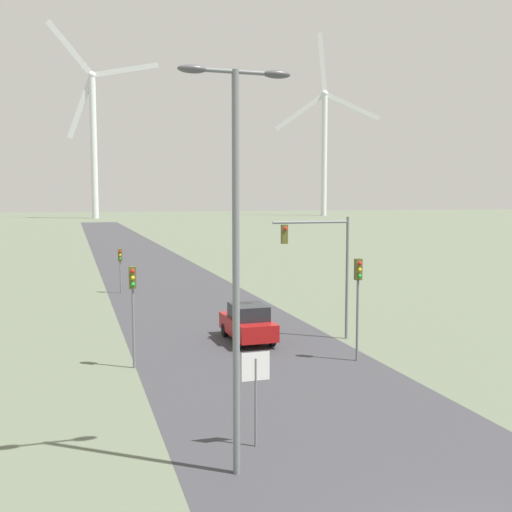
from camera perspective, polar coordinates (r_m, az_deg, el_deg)
The scene contains 10 objects.
road_surface at distance 57.39m, azimuth -9.65°, elevation -1.47°, with size 10.00×240.00×0.01m.
streetlamp at distance 14.55m, azimuth -1.93°, elevation 2.80°, with size 2.78×0.32×10.02m.
stop_sign_near at distance 16.94m, azimuth -0.04°, elevation -11.79°, with size 0.81×0.07×2.70m.
traffic_light_post_near_left at distance 24.76m, azimuth -11.65°, elevation -3.57°, with size 0.28×0.33×4.19m.
traffic_light_post_near_right at distance 25.66m, azimuth 9.70°, elevation -2.90°, with size 0.28×0.33×4.39m.
traffic_light_post_mid_left at distance 44.57m, azimuth -12.81°, elevation -0.43°, with size 0.28×0.33×3.26m.
traffic_light_mast_overhead at distance 29.01m, azimuth 6.35°, elevation 0.20°, with size 3.93×0.35×6.04m.
car_approaching at distance 29.17m, azimuth -0.78°, elevation -6.37°, with size 1.88×4.13×1.83m.
wind_turbine_left at distance 212.42m, azimuth -15.23°, elevation 11.52°, with size 35.71×9.40×65.42m.
wind_turbine_center at distance 239.71m, azimuth 6.53°, elevation 10.95°, with size 38.77×13.97×70.37m.
Camera 1 is at (-7.34, -8.49, 6.94)m, focal length 42.00 mm.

